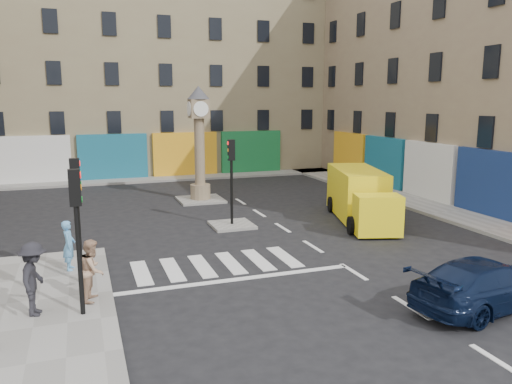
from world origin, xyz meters
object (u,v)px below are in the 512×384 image
pedestrian_blue (69,245)px  traffic_light_left_far (77,201)px  clock_pillar (199,136)px  pedestrian_tan (93,270)px  navy_sedan (486,284)px  pedestrian_dark (34,279)px  traffic_light_left_near (77,219)px  traffic_light_island (231,168)px  yellow_van (360,196)px

pedestrian_blue → traffic_light_left_far: bearing=-159.4°
clock_pillar → pedestrian_tan: 14.47m
navy_sedan → pedestrian_dark: pedestrian_dark is taller
traffic_light_left_near → pedestrian_tan: bearing=71.1°
traffic_light_island → yellow_van: 6.12m
traffic_light_island → pedestrian_dark: 10.61m
yellow_van → pedestrian_dark: (-13.28, -6.55, -0.05)m
traffic_light_left_far → pedestrian_dark: (-1.11, -2.04, -1.53)m
traffic_light_left_far → pedestrian_blue: traffic_light_left_far is taller
traffic_light_left_near → yellow_van: (12.18, 6.90, -1.48)m
traffic_light_left_near → yellow_van: bearing=29.5°
clock_pillar → traffic_light_island: bearing=-90.0°
yellow_van → pedestrian_blue: 12.92m
traffic_light_island → pedestrian_dark: traffic_light_island is taller
navy_sedan → traffic_light_left_near: bearing=64.4°
traffic_light_left_far → navy_sedan: 11.60m
yellow_van → pedestrian_dark: bearing=-137.1°
traffic_light_island → traffic_light_left_near: bearing=-128.9°
pedestrian_blue → pedestrian_dark: 3.42m
pedestrian_dark → clock_pillar: bearing=-20.5°
traffic_light_left_near → traffic_light_left_far: 2.40m
traffic_light_left_near → traffic_light_left_far: bearing=90.0°
traffic_light_left_far → navy_sedan: bearing=-27.1°
pedestrian_dark → traffic_light_left_far: bearing=-20.0°
navy_sedan → yellow_van: 9.93m
traffic_light_left_near → pedestrian_tan: size_ratio=2.20×
pedestrian_blue → traffic_light_left_near: bearing=-168.8°
pedestrian_tan → traffic_light_left_far: bearing=25.5°
traffic_light_left_far → traffic_light_island: 8.30m
traffic_light_left_near → traffic_light_island: bearing=51.1°
traffic_light_left_near → pedestrian_blue: size_ratio=2.31×
navy_sedan → traffic_light_left_far: bearing=52.7°
navy_sedan → pedestrian_blue: size_ratio=2.88×
traffic_light_island → pedestrian_blue: 7.98m
clock_pillar → pedestrian_blue: 12.37m
pedestrian_blue → yellow_van: bearing=-69.6°
yellow_van → pedestrian_tan: bearing=-136.4°
traffic_light_left_far → pedestrian_blue: size_ratio=2.31×
traffic_light_island → traffic_light_left_far: bearing=-139.4°
pedestrian_blue → pedestrian_dark: (-0.77, -3.33, 0.14)m
navy_sedan → yellow_van: (2.00, 9.72, 0.48)m
traffic_light_left_near → navy_sedan: bearing=-15.5°
pedestrian_blue → pedestrian_dark: size_ratio=0.85×
clock_pillar → navy_sedan: bearing=-76.9°
pedestrian_tan → pedestrian_dark: size_ratio=0.89×
traffic_light_left_far → clock_pillar: 13.05m
traffic_light_island → yellow_van: (5.88, -0.90, -1.45)m
navy_sedan → yellow_van: size_ratio=0.70×
pedestrian_dark → yellow_van: bearing=-55.4°
yellow_van → pedestrian_blue: bearing=-148.9°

